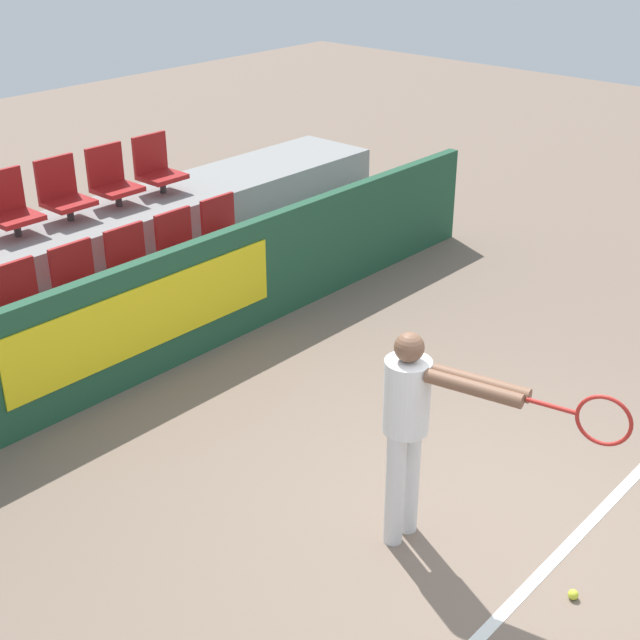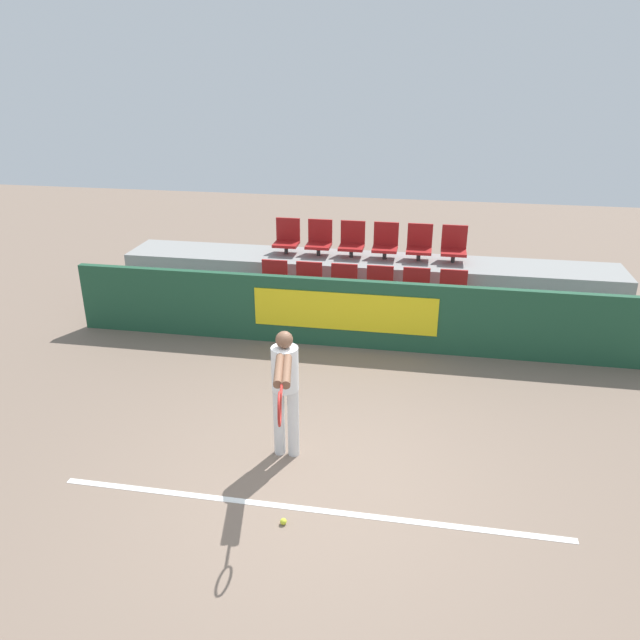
{
  "view_description": "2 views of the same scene",
  "coord_description": "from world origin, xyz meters",
  "px_view_note": "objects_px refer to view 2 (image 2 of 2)",
  "views": [
    {
      "loc": [
        -4.39,
        -2.27,
        4.03
      ],
      "look_at": [
        0.02,
        1.67,
        1.12
      ],
      "focal_mm": 50.0,
      "sensor_mm": 36.0,
      "label": 1
    },
    {
      "loc": [
        1.03,
        -5.39,
        4.27
      ],
      "look_at": [
        -0.28,
        2.01,
        1.09
      ],
      "focal_mm": 35.0,
      "sensor_mm": 36.0,
      "label": 2
    }
  ],
  "objects_px": {
    "stadium_chair_2": "(343,286)",
    "stadium_chair_3": "(379,288)",
    "stadium_chair_5": "(453,292)",
    "stadium_chair_10": "(419,244)",
    "stadium_chair_6": "(287,238)",
    "stadium_chair_11": "(454,246)",
    "stadium_chair_8": "(352,241)",
    "tennis_player": "(285,384)",
    "tennis_ball": "(283,521)",
    "stadium_chair_0": "(274,281)",
    "stadium_chair_4": "(416,290)",
    "stadium_chair_9": "(385,243)",
    "stadium_chair_7": "(319,239)",
    "stadium_chair_1": "(308,283)"
  },
  "relations": [
    {
      "from": "stadium_chair_3",
      "to": "tennis_ball",
      "type": "relative_size",
      "value": 9.45
    },
    {
      "from": "stadium_chair_0",
      "to": "stadium_chair_10",
      "type": "bearing_deg",
      "value": 23.99
    },
    {
      "from": "stadium_chair_5",
      "to": "stadium_chair_10",
      "type": "distance_m",
      "value": 1.31
    },
    {
      "from": "stadium_chair_6",
      "to": "stadium_chair_10",
      "type": "bearing_deg",
      "value": 0.0
    },
    {
      "from": "stadium_chair_5",
      "to": "stadium_chair_10",
      "type": "height_order",
      "value": "stadium_chair_10"
    },
    {
      "from": "stadium_chair_1",
      "to": "stadium_chair_2",
      "type": "relative_size",
      "value": 1.0
    },
    {
      "from": "stadium_chair_1",
      "to": "stadium_chair_5",
      "type": "relative_size",
      "value": 1.0
    },
    {
      "from": "stadium_chair_3",
      "to": "tennis_ball",
      "type": "height_order",
      "value": "stadium_chair_3"
    },
    {
      "from": "stadium_chair_8",
      "to": "tennis_player",
      "type": "xyz_separation_m",
      "value": [
        -0.1,
        -4.93,
        -0.27
      ]
    },
    {
      "from": "stadium_chair_5",
      "to": "stadium_chair_10",
      "type": "xyz_separation_m",
      "value": [
        -0.6,
        1.07,
        0.47
      ]
    },
    {
      "from": "stadium_chair_1",
      "to": "tennis_player",
      "type": "distance_m",
      "value": 3.9
    },
    {
      "from": "stadium_chair_1",
      "to": "tennis_ball",
      "type": "height_order",
      "value": "stadium_chair_1"
    },
    {
      "from": "stadium_chair_5",
      "to": "stadium_chair_2",
      "type": "bearing_deg",
      "value": 180.0
    },
    {
      "from": "stadium_chair_2",
      "to": "stadium_chair_9",
      "type": "relative_size",
      "value": 1.0
    },
    {
      "from": "stadium_chair_4",
      "to": "stadium_chair_8",
      "type": "bearing_deg",
      "value": 138.32
    },
    {
      "from": "stadium_chair_10",
      "to": "stadium_chair_8",
      "type": "bearing_deg",
      "value": 180.0
    },
    {
      "from": "stadium_chair_7",
      "to": "stadium_chair_1",
      "type": "bearing_deg",
      "value": -90.0
    },
    {
      "from": "stadium_chair_10",
      "to": "stadium_chair_3",
      "type": "bearing_deg",
      "value": -119.32
    },
    {
      "from": "stadium_chair_1",
      "to": "stadium_chair_3",
      "type": "distance_m",
      "value": 1.2
    },
    {
      "from": "stadium_chair_10",
      "to": "stadium_chair_2",
      "type": "bearing_deg",
      "value": -138.32
    },
    {
      "from": "stadium_chair_6",
      "to": "stadium_chair_11",
      "type": "distance_m",
      "value": 2.99
    },
    {
      "from": "stadium_chair_5",
      "to": "stadium_chair_9",
      "type": "relative_size",
      "value": 1.0
    },
    {
      "from": "stadium_chair_0",
      "to": "stadium_chair_2",
      "type": "distance_m",
      "value": 1.2
    },
    {
      "from": "stadium_chair_9",
      "to": "stadium_chair_11",
      "type": "bearing_deg",
      "value": 0.0
    },
    {
      "from": "stadium_chair_2",
      "to": "stadium_chair_3",
      "type": "xyz_separation_m",
      "value": [
        0.6,
        0.0,
        0.0
      ]
    },
    {
      "from": "stadium_chair_8",
      "to": "stadium_chair_5",
      "type": "bearing_deg",
      "value": -30.69
    },
    {
      "from": "stadium_chair_4",
      "to": "stadium_chair_9",
      "type": "height_order",
      "value": "stadium_chair_9"
    },
    {
      "from": "stadium_chair_6",
      "to": "stadium_chair_8",
      "type": "bearing_deg",
      "value": 0.0
    },
    {
      "from": "stadium_chair_10",
      "to": "stadium_chair_11",
      "type": "bearing_deg",
      "value": 0.0
    },
    {
      "from": "stadium_chair_11",
      "to": "stadium_chair_4",
      "type": "bearing_deg",
      "value": -119.32
    },
    {
      "from": "stadium_chair_10",
      "to": "stadium_chair_11",
      "type": "distance_m",
      "value": 0.6
    },
    {
      "from": "stadium_chair_3",
      "to": "stadium_chair_5",
      "type": "bearing_deg",
      "value": 0.0
    },
    {
      "from": "stadium_chair_1",
      "to": "stadium_chair_4",
      "type": "xyz_separation_m",
      "value": [
        1.8,
        0.0,
        0.0
      ]
    },
    {
      "from": "stadium_chair_5",
      "to": "stadium_chair_11",
      "type": "distance_m",
      "value": 1.17
    },
    {
      "from": "tennis_player",
      "to": "stadium_chair_8",
      "type": "bearing_deg",
      "value": 77.87
    },
    {
      "from": "stadium_chair_6",
      "to": "stadium_chair_7",
      "type": "bearing_deg",
      "value": 0.0
    },
    {
      "from": "stadium_chair_0",
      "to": "stadium_chair_2",
      "type": "bearing_deg",
      "value": 0.0
    },
    {
      "from": "stadium_chair_3",
      "to": "stadium_chair_8",
      "type": "xyz_separation_m",
      "value": [
        -0.6,
        1.07,
        0.47
      ]
    },
    {
      "from": "stadium_chair_2",
      "to": "stadium_chair_6",
      "type": "bearing_deg",
      "value": 138.32
    },
    {
      "from": "stadium_chair_10",
      "to": "stadium_chair_6",
      "type": "bearing_deg",
      "value": 180.0
    },
    {
      "from": "stadium_chair_4",
      "to": "stadium_chair_11",
      "type": "relative_size",
      "value": 1.0
    },
    {
      "from": "stadium_chair_2",
      "to": "stadium_chair_3",
      "type": "relative_size",
      "value": 1.0
    },
    {
      "from": "stadium_chair_3",
      "to": "stadium_chair_8",
      "type": "distance_m",
      "value": 1.31
    },
    {
      "from": "stadium_chair_2",
      "to": "stadium_chair_3",
      "type": "distance_m",
      "value": 0.6
    },
    {
      "from": "stadium_chair_0",
      "to": "stadium_chair_10",
      "type": "height_order",
      "value": "stadium_chair_10"
    },
    {
      "from": "stadium_chair_8",
      "to": "stadium_chair_4",
      "type": "bearing_deg",
      "value": -41.68
    },
    {
      "from": "stadium_chair_3",
      "to": "stadium_chair_11",
      "type": "distance_m",
      "value": 1.67
    },
    {
      "from": "stadium_chair_5",
      "to": "tennis_player",
      "type": "bearing_deg",
      "value": -116.12
    },
    {
      "from": "stadium_chair_4",
      "to": "tennis_ball",
      "type": "xyz_separation_m",
      "value": [
        -1.08,
        -4.96,
        -0.72
      ]
    },
    {
      "from": "stadium_chair_6",
      "to": "stadium_chair_8",
      "type": "relative_size",
      "value": 1.0
    }
  ]
}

